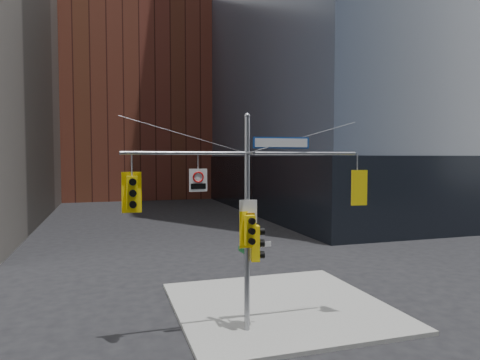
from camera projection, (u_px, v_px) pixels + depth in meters
sidewalk_corner at (280, 306)px, 16.68m from camera, size 8.00×8.00×0.15m
podium_ne at (391, 182)px, 50.95m from camera, size 36.40×36.40×6.00m
brick_midrise at (135, 106)px, 66.83m from camera, size 26.00×20.00×28.00m
signal_assembly at (247, 202)px, 13.94m from camera, size 8.00×0.80×7.30m
traffic_light_west_arm at (132, 193)px, 12.85m from camera, size 0.60×0.48×1.25m
traffic_light_east_arm at (357, 187)px, 15.14m from camera, size 0.59×0.50×1.24m
traffic_light_pole_side at (257, 243)px, 14.11m from camera, size 0.50×0.42×1.17m
traffic_light_pole_front at (250, 230)px, 13.73m from camera, size 0.57×0.46×1.20m
street_sign_blade at (281, 143)px, 14.20m from camera, size 1.94×0.18×0.38m
regulatory_sign_arm at (198, 179)px, 13.40m from camera, size 0.58×0.07×0.72m
regulatory_sign_pole at (248, 212)px, 13.85m from camera, size 0.58×0.09×0.76m
street_blade_ew at (260, 245)px, 14.16m from camera, size 0.80×0.08×0.16m
street_blade_ns at (243, 251)px, 14.47m from camera, size 0.07×0.83×0.17m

